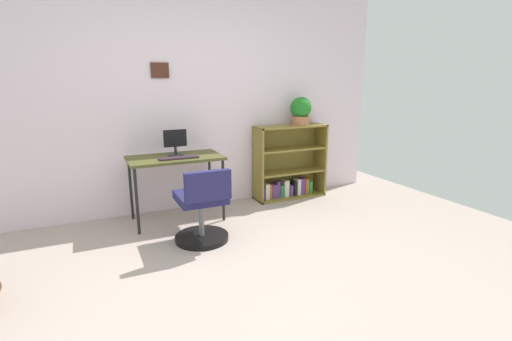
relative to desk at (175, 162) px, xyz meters
The scene contains 8 objects.
ground_plane 1.86m from the desk, 82.65° to the right, with size 6.24×6.24×0.00m, color #AE9B91.
wall_back 0.79m from the desk, 62.57° to the left, with size 5.20×0.12×2.57m.
desk is the anchor object (origin of this frame).
monitor 0.21m from the desk, 67.84° to the left, with size 0.25×0.17×0.28m.
keyboard 0.15m from the desk, 85.60° to the right, with size 0.41×0.11×0.02m, color #32212C.
office_chair 0.78m from the desk, 83.60° to the right, with size 0.52×0.55×0.75m.
bookshelf_low 1.58m from the desk, ahead, with size 0.96×0.30×0.96m.
potted_plant_on_shelf 1.76m from the desk, ahead, with size 0.27×0.27×0.36m.
Camera 1 is at (-1.10, -2.23, 1.53)m, focal length 26.26 mm.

